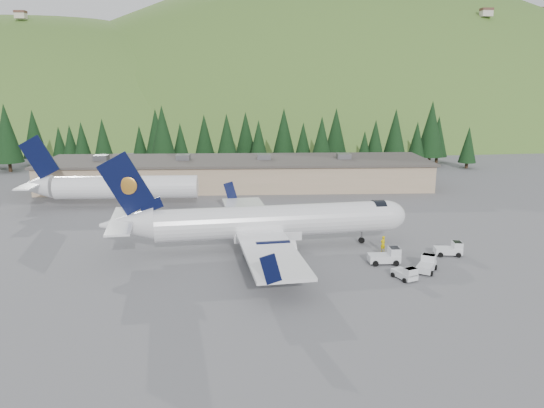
{
  "coord_description": "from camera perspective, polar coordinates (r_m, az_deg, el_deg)",
  "views": [
    {
      "loc": [
        -3.09,
        -60.18,
        19.51
      ],
      "look_at": [
        0.0,
        6.0,
        4.0
      ],
      "focal_mm": 35.0,
      "sensor_mm": 36.0,
      "label": 1
    }
  ],
  "objects": [
    {
      "name": "airliner",
      "position": [
        62.25,
        -0.7,
        -2.01
      ],
      "size": [
        36.23,
        34.1,
        12.02
      ],
      "rotation": [
        0.0,
        0.0,
        0.13
      ],
      "color": "white",
      "rests_on": "ground"
    },
    {
      "name": "baggage_tug_a",
      "position": [
        59.32,
        12.25,
        -5.52
      ],
      "size": [
        3.39,
        2.08,
        1.8
      ],
      "rotation": [
        0.0,
        0.0,
        0.01
      ],
      "color": "silver",
      "rests_on": "ground"
    },
    {
      "name": "hills",
      "position": [
        291.96,
        8.72,
        -7.5
      ],
      "size": [
        614.0,
        330.0,
        300.0
      ],
      "color": "#3E5D22",
      "rests_on": "ground"
    },
    {
      "name": "tree_line",
      "position": [
        121.3,
        -4.41,
        7.25
      ],
      "size": [
        111.23,
        17.35,
        13.71
      ],
      "color": "black",
      "rests_on": "ground"
    },
    {
      "name": "baggage_tug_d",
      "position": [
        55.11,
        14.22,
        -7.28
      ],
      "size": [
        2.39,
        2.96,
        1.41
      ],
      "rotation": [
        0.0,
        0.0,
        -1.15
      ],
      "color": "silver",
      "rests_on": "ground"
    },
    {
      "name": "ramp_worker",
      "position": [
        63.13,
        11.84,
        -4.21
      ],
      "size": [
        0.82,
        0.73,
        1.89
      ],
      "primitive_type": "imported",
      "rotation": [
        0.0,
        0.0,
        3.63
      ],
      "color": "#DBBC00",
      "rests_on": "ground"
    },
    {
      "name": "baggage_tug_c",
      "position": [
        58.09,
        16.32,
        -6.26
      ],
      "size": [
        2.86,
        3.32,
        1.59
      ],
      "rotation": [
        0.0,
        0.0,
        1.03
      ],
      "color": "silver",
      "rests_on": "ground"
    },
    {
      "name": "baggage_tug_b",
      "position": [
        63.99,
        18.65,
        -4.62
      ],
      "size": [
        3.13,
        2.06,
        1.6
      ],
      "rotation": [
        0.0,
        0.0,
        -0.1
      ],
      "color": "silver",
      "rests_on": "ground"
    },
    {
      "name": "ground",
      "position": [
        63.34,
        0.25,
        -4.76
      ],
      "size": [
        600.0,
        600.0,
        0.0
      ],
      "primitive_type": "plane",
      "color": "#58585C"
    },
    {
      "name": "second_airliner",
      "position": [
        86.56,
        -17.24,
        1.8
      ],
      "size": [
        27.5,
        11.0,
        10.05
      ],
      "color": "white",
      "rests_on": "ground"
    },
    {
      "name": "terminal_building",
      "position": [
        99.64,
        -3.75,
        3.39
      ],
      "size": [
        71.0,
        17.0,
        6.1
      ],
      "color": "tan",
      "rests_on": "ground"
    }
  ]
}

